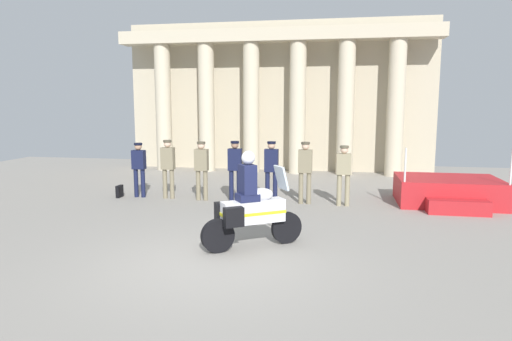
{
  "coord_description": "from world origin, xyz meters",
  "views": [
    {
      "loc": [
        2.22,
        -7.42,
        2.78
      ],
      "look_at": [
        0.25,
        3.11,
        1.21
      ],
      "focal_mm": 32.1,
      "sensor_mm": 36.0,
      "label": 1
    }
  ],
  "objects": [
    {
      "name": "officer_in_row_4",
      "position": [
        0.3,
        5.16,
        1.03
      ],
      "size": [
        0.38,
        0.24,
        1.74
      ],
      "rotation": [
        0.0,
        0.0,
        3.15
      ],
      "color": "#141938",
      "rests_on": "ground_plane"
    },
    {
      "name": "officer_in_row_6",
      "position": [
        2.3,
        5.09,
        0.98
      ],
      "size": [
        0.38,
        0.24,
        1.66
      ],
      "rotation": [
        0.0,
        0.0,
        3.15
      ],
      "color": "gray",
      "rests_on": "ground_plane"
    },
    {
      "name": "colonnade_backdrop",
      "position": [
        -0.46,
        11.33,
        3.22
      ],
      "size": [
        12.72,
        1.5,
        6.13
      ],
      "color": "#B6AB91",
      "rests_on": "ground_plane"
    },
    {
      "name": "briefcase_on_ground",
      "position": [
        -4.28,
        5.05,
        0.18
      ],
      "size": [
        0.1,
        0.32,
        0.36
      ],
      "primitive_type": "cube",
      "color": "black",
      "rests_on": "ground_plane"
    },
    {
      "name": "reviewing_stand",
      "position": [
        5.18,
        5.83,
        0.36
      ],
      "size": [
        2.73,
        2.47,
        1.63
      ],
      "color": "#B21E23",
      "rests_on": "ground_plane"
    },
    {
      "name": "motorcycle_with_rider",
      "position": [
        0.52,
        0.99,
        0.79
      ],
      "size": [
        1.8,
        1.29,
        1.9
      ],
      "rotation": [
        0.0,
        0.0,
        0.59
      ],
      "color": "black",
      "rests_on": "ground_plane"
    },
    {
      "name": "officer_in_row_0",
      "position": [
        -3.69,
        5.19,
        0.96
      ],
      "size": [
        0.38,
        0.24,
        1.63
      ],
      "rotation": [
        0.0,
        0.0,
        3.15
      ],
      "color": "#141938",
      "rests_on": "ground_plane"
    },
    {
      "name": "officer_in_row_1",
      "position": [
        -2.77,
        5.17,
        1.02
      ],
      "size": [
        0.38,
        0.24,
        1.73
      ],
      "rotation": [
        0.0,
        0.0,
        3.15
      ],
      "color": "#7A7056",
      "rests_on": "ground_plane"
    },
    {
      "name": "officer_in_row_3",
      "position": [
        -0.73,
        5.1,
        1.03
      ],
      "size": [
        0.38,
        0.24,
        1.74
      ],
      "rotation": [
        0.0,
        0.0,
        3.15
      ],
      "color": "#141938",
      "rests_on": "ground_plane"
    },
    {
      "name": "officer_in_row_2",
      "position": [
        -1.72,
        5.1,
        1.01
      ],
      "size": [
        0.38,
        0.24,
        1.7
      ],
      "rotation": [
        0.0,
        0.0,
        3.15
      ],
      "color": "#7A7056",
      "rests_on": "ground_plane"
    },
    {
      "name": "ground_plane",
      "position": [
        0.0,
        0.0,
        0.0
      ],
      "size": [
        28.0,
        28.0,
        0.0
      ],
      "primitive_type": "plane",
      "color": "gray"
    },
    {
      "name": "officer_in_row_5",
      "position": [
        1.25,
        5.17,
        1.02
      ],
      "size": [
        0.38,
        0.24,
        1.73
      ],
      "rotation": [
        0.0,
        0.0,
        3.15
      ],
      "color": "#7A7056",
      "rests_on": "ground_plane"
    }
  ]
}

